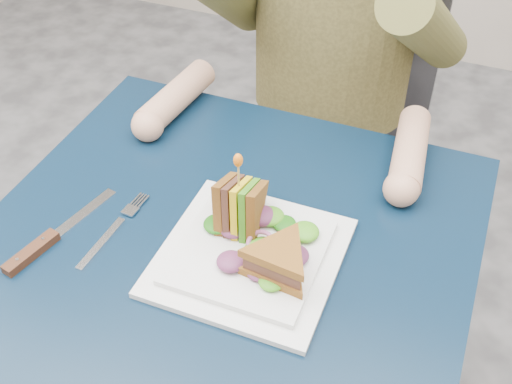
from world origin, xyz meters
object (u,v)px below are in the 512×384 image
at_px(chair, 337,108).
at_px(fork, 112,231).
at_px(plate, 250,255).
at_px(sandwich_upright, 239,208).
at_px(sandwich_flat, 279,261).
at_px(knife, 42,245).
at_px(table, 221,282).

relative_size(chair, fork, 5.18).
height_order(plate, sandwich_upright, sandwich_upright).
xyz_separation_m(chair, plate, (0.05, -0.70, 0.20)).
distance_m(chair, fork, 0.77).
xyz_separation_m(sandwich_flat, sandwich_upright, (-0.09, 0.07, 0.01)).
bearing_deg(knife, sandwich_flat, 10.98).
distance_m(plate, knife, 0.32).
xyz_separation_m(table, sandwich_flat, (0.11, -0.03, 0.12)).
xyz_separation_m(sandwich_upright, fork, (-0.19, -0.07, -0.05)).
bearing_deg(fork, sandwich_upright, 21.43).
height_order(sandwich_flat, fork, sandwich_flat).
relative_size(table, sandwich_flat, 5.84).
bearing_deg(fork, sandwich_flat, 0.56).
distance_m(table, chair, 0.70).
height_order(chair, fork, chair).
bearing_deg(fork, knife, -140.82).
xyz_separation_m(plate, fork, (-0.22, -0.03, -0.01)).
height_order(table, chair, chair).
bearing_deg(sandwich_upright, table, -113.63).
distance_m(sandwich_flat, sandwich_upright, 0.11).
distance_m(plate, sandwich_flat, 0.07).
xyz_separation_m(fork, knife, (-0.08, -0.07, 0.00)).
height_order(plate, knife, plate).
xyz_separation_m(table, sandwich_upright, (0.02, 0.04, 0.13)).
height_order(table, fork, fork).
bearing_deg(plate, knife, -162.66).
relative_size(chair, sandwich_flat, 7.25).
height_order(table, sandwich_upright, sandwich_upright).
xyz_separation_m(chair, fork, (-0.17, -0.72, 0.19)).
xyz_separation_m(plate, knife, (-0.30, -0.09, -0.00)).
relative_size(sandwich_flat, fork, 0.71).
relative_size(chair, sandwich_upright, 6.24).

